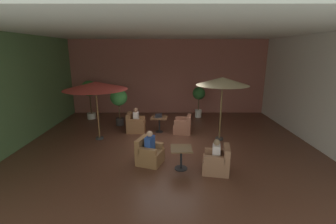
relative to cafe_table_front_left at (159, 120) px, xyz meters
The scene contains 21 objects.
ground_plane 1.63m from the cafe_table_front_left, 74.84° to the right, with size 11.28×9.97×0.02m, color #543123.
wall_back_brick 3.81m from the cafe_table_front_left, 83.39° to the left, with size 11.28×0.08×4.19m, color #9D5A4D.
wall_left_accent 5.62m from the cafe_table_front_left, 164.11° to the right, with size 0.08×9.97×4.19m, color #557B49.
wall_right_plain 6.37m from the cafe_table_front_left, 13.86° to the right, with size 0.08×9.97×4.19m, color silver.
ceiling_slab 3.98m from the cafe_table_front_left, 74.84° to the right, with size 11.28×9.97×0.06m, color silver.
cafe_table_front_left is the anchor object (origin of this frame).
armchair_front_left_north 1.10m from the cafe_table_front_left, ahead, with size 0.84×0.82×0.82m.
armchair_front_left_east 1.10m from the cafe_table_front_left, behind, with size 0.81×0.73×0.87m.
cafe_table_front_right 3.52m from the cafe_table_front_left, 76.92° to the right, with size 0.65×0.65×0.69m.
armchair_front_right_north 3.07m from the cafe_table_front_left, 94.19° to the right, with size 0.95×0.94×0.85m.
armchair_front_right_east 4.08m from the cafe_table_front_left, 62.73° to the right, with size 0.89×0.83×0.84m.
patio_umbrella_tall_red 3.10m from the cafe_table_front_left, 160.21° to the right, with size 2.50×2.50×2.39m.
patio_umbrella_center_beige 3.26m from the cafe_table_front_left, 20.52° to the right, with size 2.07×2.07×2.57m.
potted_tree_left_corner 2.33m from the cafe_table_front_left, 153.45° to the left, with size 0.81×0.81×1.81m.
potted_tree_mid_left 3.26m from the cafe_table_front_left, 49.79° to the left, with size 0.68×0.68×1.68m.
potted_tree_mid_right 4.43m from the cafe_table_front_left, 150.12° to the left, with size 0.82×0.82×2.06m.
patron_blue_shirt 3.08m from the cafe_table_front_left, 93.50° to the right, with size 0.33×0.44×0.66m.
patron_by_window 1.06m from the cafe_table_front_left, behind, with size 0.22×0.33×0.66m.
patron_with_friend 4.05m from the cafe_table_front_left, 63.22° to the right, with size 0.28×0.36×0.63m.
iced_drink_cup 0.21m from the cafe_table_front_left, 48.80° to the left, with size 0.08×0.08×0.11m, color white.
open_laptop 0.21m from the cafe_table_front_left, 120.09° to the right, with size 0.36×0.29×0.20m.
Camera 1 is at (-0.01, -8.53, 3.55)m, focal length 24.95 mm.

